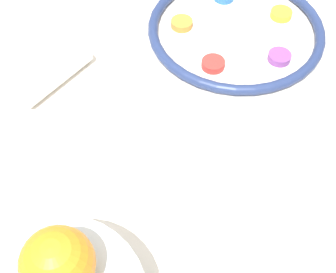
{
  "coord_description": "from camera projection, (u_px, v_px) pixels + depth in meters",
  "views": [
    {
      "loc": [
        0.41,
        0.31,
        1.41
      ],
      "look_at": [
        0.01,
        0.1,
        0.81
      ],
      "focal_mm": 50.0,
      "sensor_mm": 36.0,
      "label": 1
    }
  ],
  "objects": [
    {
      "name": "dining_table",
      "position": [
        133.0,
        221.0,
        1.13
      ],
      "size": [
        1.57,
        1.01,
        0.77
      ],
      "color": "silver",
      "rests_on": "ground_plane"
    },
    {
      "name": "seder_plate",
      "position": [
        236.0,
        30.0,
        0.94
      ],
      "size": [
        0.35,
        0.35,
        0.03
      ],
      "color": "silver",
      "rests_on": "dining_table"
    },
    {
      "name": "orange_fruit",
      "position": [
        58.0,
        264.0,
        0.52
      ],
      "size": [
        0.09,
        0.09,
        0.09
      ],
      "color": "orange",
      "rests_on": "fruit_stand"
    },
    {
      "name": "napkin_roll",
      "position": [
        55.0,
        73.0,
        0.86
      ],
      "size": [
        0.16,
        0.07,
        0.05
      ],
      "color": "white",
      "rests_on": "dining_table"
    }
  ]
}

